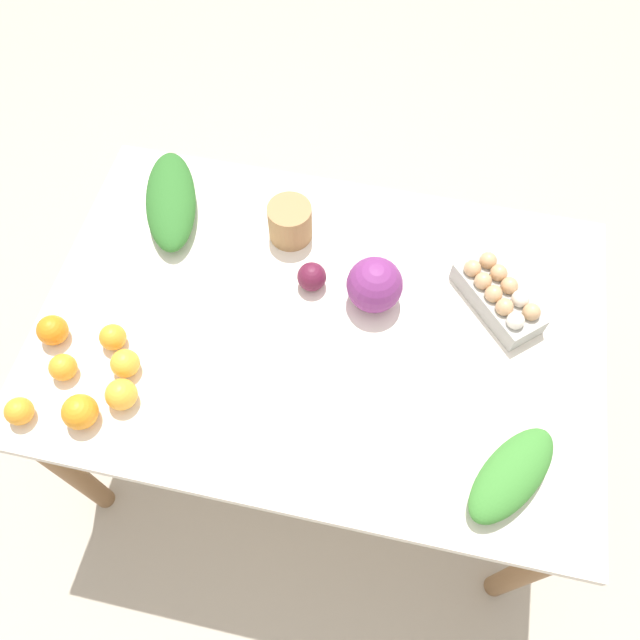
% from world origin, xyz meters
% --- Properties ---
extents(ground_plane, '(8.00, 8.00, 0.00)m').
position_xyz_m(ground_plane, '(0.00, 0.00, 0.00)').
color(ground_plane, '#B2A899').
extents(dining_table, '(1.42, 0.95, 0.75)m').
position_xyz_m(dining_table, '(0.00, 0.00, 0.65)').
color(dining_table, silver).
rests_on(dining_table, ground_plane).
extents(cabbage_purple, '(0.14, 0.14, 0.14)m').
position_xyz_m(cabbage_purple, '(0.12, 0.10, 0.82)').
color(cabbage_purple, '#7A2D75').
rests_on(cabbage_purple, dining_table).
extents(egg_carton, '(0.25, 0.26, 0.09)m').
position_xyz_m(egg_carton, '(0.43, 0.15, 0.79)').
color(egg_carton, '#A8A8A3').
rests_on(egg_carton, dining_table).
extents(paper_bag, '(0.12, 0.12, 0.11)m').
position_xyz_m(paper_bag, '(-0.14, 0.26, 0.80)').
color(paper_bag, '#A87F51').
rests_on(paper_bag, dining_table).
extents(greens_bunch_beet_tops, '(0.25, 0.37, 0.08)m').
position_xyz_m(greens_bunch_beet_tops, '(-0.48, 0.27, 0.79)').
color(greens_bunch_beet_tops, '#2D6B28').
rests_on(greens_bunch_beet_tops, dining_table).
extents(greens_bunch_dandelion, '(0.24, 0.29, 0.07)m').
position_xyz_m(greens_bunch_dandelion, '(0.49, -0.30, 0.78)').
color(greens_bunch_dandelion, '#3D8433').
rests_on(greens_bunch_dandelion, dining_table).
extents(beet_root, '(0.08, 0.08, 0.08)m').
position_xyz_m(beet_root, '(-0.05, 0.11, 0.78)').
color(beet_root, '#5B1933').
rests_on(beet_root, dining_table).
extents(orange_0, '(0.07, 0.07, 0.07)m').
position_xyz_m(orange_0, '(-0.63, -0.39, 0.78)').
color(orange_0, orange).
rests_on(orange_0, dining_table).
extents(orange_1, '(0.07, 0.07, 0.07)m').
position_xyz_m(orange_1, '(-0.57, -0.26, 0.78)').
color(orange_1, orange).
rests_on(orange_1, dining_table).
extents(orange_2, '(0.08, 0.08, 0.08)m').
position_xyz_m(orange_2, '(-0.64, -0.18, 0.78)').
color(orange_2, orange).
rests_on(orange_2, dining_table).
extents(orange_3, '(0.07, 0.07, 0.07)m').
position_xyz_m(orange_3, '(-0.49, -0.16, 0.78)').
color(orange_3, orange).
rests_on(orange_3, dining_table).
extents(orange_4, '(0.07, 0.07, 0.07)m').
position_xyz_m(orange_4, '(-0.41, -0.30, 0.78)').
color(orange_4, '#F9A833').
rests_on(orange_4, dining_table).
extents(orange_5, '(0.08, 0.08, 0.08)m').
position_xyz_m(orange_5, '(-0.48, -0.36, 0.79)').
color(orange_5, orange).
rests_on(orange_5, dining_table).
extents(orange_6, '(0.07, 0.07, 0.07)m').
position_xyz_m(orange_6, '(-0.43, -0.22, 0.78)').
color(orange_6, '#F9A833').
rests_on(orange_6, dining_table).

